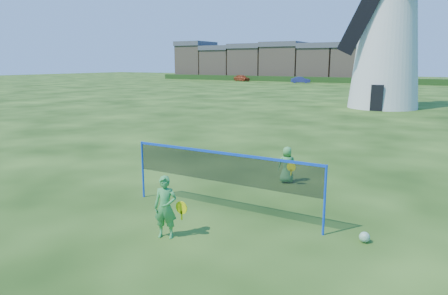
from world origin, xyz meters
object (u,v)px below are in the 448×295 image
player_girl (166,207)px  badminton_net (222,168)px  player_boy (287,165)px  car_right (301,80)px  windmill (387,36)px  car_left (242,78)px  play_ball (364,237)px

player_girl → badminton_net: bearing=58.7°
player_boy → car_right: player_boy is taller
windmill → player_boy: bearing=-87.5°
car_right → car_left: bearing=70.6°
car_right → player_boy: bearing=-174.7°
player_girl → car_left: 72.85m
windmill → player_girl: windmill is taller
windmill → car_left: windmill is taller
windmill → car_right: bearing=118.8°
player_girl → car_right: bearing=86.6°
badminton_net → windmill: bearing=91.4°
windmill → player_boy: 24.20m
player_girl → car_right: (-19.78, 64.06, -0.11)m
badminton_net → car_right: (-20.11, 62.29, -0.58)m
badminton_net → car_left: bearing=117.2°
windmill → badminton_net: (0.64, -26.88, -4.55)m
windmill → player_girl: (0.30, -28.65, -5.03)m
play_ball → car_left: bearing=119.6°
windmill → car_left: size_ratio=4.50×
player_girl → play_ball: 4.15m
player_boy → badminton_net: bearing=59.3°
player_boy → car_left: bearing=-85.1°
windmill → car_right: windmill is taller
player_girl → car_right: 67.04m
windmill → badminton_net: windmill is taller
windmill → play_ball: 27.67m
player_boy → car_right: 62.49m
badminton_net → car_right: badminton_net is taller
windmill → badminton_net: bearing=-88.6°
badminton_net → player_girl: (-0.34, -1.77, -0.47)m
windmill → play_ball: windmill is taller
play_ball → car_left: size_ratio=0.06×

